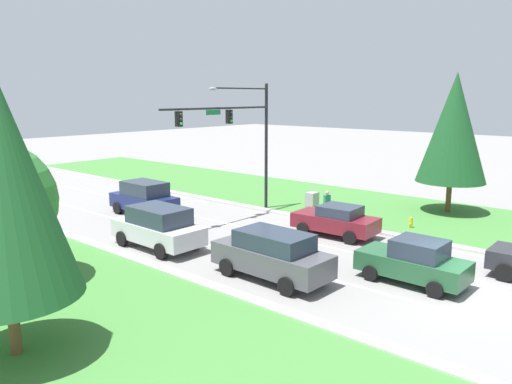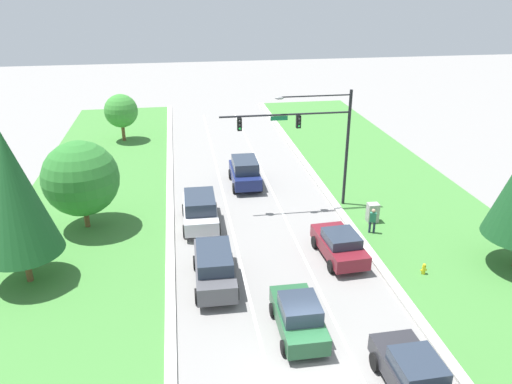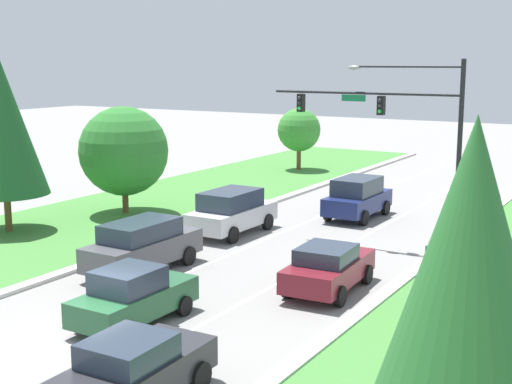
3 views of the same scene
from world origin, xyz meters
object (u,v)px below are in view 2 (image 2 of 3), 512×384
object	(u,v)px
oak_far_left_tree	(121,111)
traffic_signal_mast	(312,132)
forest_sedan	(299,316)
silver_suv	(200,210)
charcoal_sedan	(414,374)
burgundy_sedan	(339,245)
conifer_mid_left_tree	(12,194)
utility_cabinet	(373,213)
graphite_suv	(214,266)
oak_near_left_tree	(81,178)
fire_hydrant	(424,269)
pedestrian	(373,220)
navy_suv	(245,172)

from	to	relation	value
oak_far_left_tree	traffic_signal_mast	bearing A→B (deg)	-51.60
forest_sedan	silver_suv	world-z (taller)	silver_suv
charcoal_sedan	oak_far_left_tree	bearing A→B (deg)	110.33
burgundy_sedan	conifer_mid_left_tree	bearing A→B (deg)	175.98
traffic_signal_mast	utility_cabinet	bearing A→B (deg)	-40.98
charcoal_sedan	forest_sedan	bearing A→B (deg)	129.62
charcoal_sedan	silver_suv	xyz separation A→B (m)	(-7.12, 15.29, 0.19)
graphite_suv	oak_near_left_tree	distance (m)	10.81
traffic_signal_mast	forest_sedan	bearing A→B (deg)	-106.73
forest_sedan	oak_far_left_tree	xyz separation A→B (m)	(-9.92, 30.14, 2.09)
traffic_signal_mast	fire_hydrant	world-z (taller)	traffic_signal_mast
forest_sedan	graphite_suv	distance (m)	5.57
traffic_signal_mast	graphite_suv	size ratio (longest dim) A/B	1.68
burgundy_sedan	utility_cabinet	xyz separation A→B (m)	(3.47, 3.91, -0.18)
forest_sedan	pedestrian	bearing A→B (deg)	51.82
utility_cabinet	oak_near_left_tree	distance (m)	18.30
utility_cabinet	charcoal_sedan	bearing A→B (deg)	-105.30
forest_sedan	utility_cabinet	xyz separation A→B (m)	(7.25, 9.82, -0.22)
burgundy_sedan	oak_near_left_tree	world-z (taller)	oak_near_left_tree
silver_suv	utility_cabinet	bearing A→B (deg)	-6.87
navy_suv	silver_suv	distance (m)	7.14
forest_sedan	navy_suv	size ratio (longest dim) A/B	0.91
utility_cabinet	fire_hydrant	bearing A→B (deg)	-86.26
burgundy_sedan	oak_far_left_tree	distance (m)	27.92
charcoal_sedan	utility_cabinet	size ratio (longest dim) A/B	3.19
graphite_suv	pedestrian	xyz separation A→B (m)	(9.97, 3.87, -0.10)
traffic_signal_mast	conifer_mid_left_tree	world-z (taller)	conifer_mid_left_tree
charcoal_sedan	fire_hydrant	size ratio (longest dim) A/B	6.02
burgundy_sedan	pedestrian	bearing A→B (deg)	36.97
charcoal_sedan	graphite_suv	size ratio (longest dim) A/B	0.83
navy_suv	burgundy_sedan	xyz separation A→B (m)	(3.72, -11.45, -0.23)
charcoal_sedan	conifer_mid_left_tree	distance (m)	19.57
forest_sedan	oak_far_left_tree	distance (m)	31.80
oak_near_left_tree	oak_far_left_tree	world-z (taller)	oak_near_left_tree
graphite_suv	oak_near_left_tree	size ratio (longest dim) A/B	0.90
forest_sedan	navy_suv	distance (m)	17.36
utility_cabinet	pedestrian	world-z (taller)	pedestrian
graphite_suv	silver_suv	xyz separation A→B (m)	(-0.34, 6.80, 0.03)
forest_sedan	utility_cabinet	distance (m)	12.20
navy_suv	burgundy_sedan	distance (m)	12.04
graphite_suv	conifer_mid_left_tree	size ratio (longest dim) A/B	0.62
traffic_signal_mast	charcoal_sedan	xyz separation A→B (m)	(-0.38, -16.80, -4.49)
graphite_suv	oak_far_left_tree	size ratio (longest dim) A/B	1.12
oak_near_left_tree	conifer_mid_left_tree	xyz separation A→B (m)	(-2.03, -5.88, 1.66)
pedestrian	oak_far_left_tree	world-z (taller)	oak_far_left_tree
forest_sedan	burgundy_sedan	distance (m)	7.01
navy_suv	burgundy_sedan	bearing A→B (deg)	-71.31
silver_suv	utility_cabinet	size ratio (longest dim) A/B	3.73
charcoal_sedan	pedestrian	xyz separation A→B (m)	(3.19, 12.36, 0.07)
oak_near_left_tree	conifer_mid_left_tree	bearing A→B (deg)	-109.08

